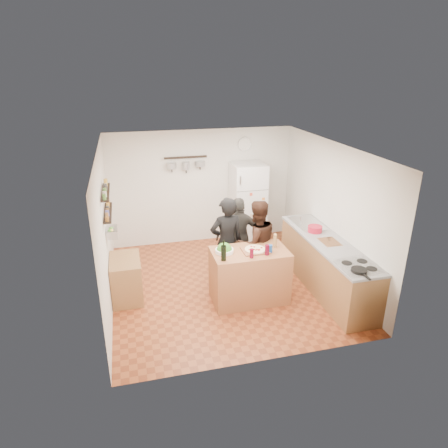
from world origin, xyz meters
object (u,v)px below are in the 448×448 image
object	(u,v)px
skillet	(359,270)
wall_clock	(244,144)
person_center	(256,243)
pepper_mill	(275,242)
red_bowl	(315,229)
fridge	(248,204)
prep_island	(249,275)
person_left	(227,242)
wine_bottle	(224,253)
salt_canister	(270,249)
salad_bowl	(224,251)
person_back	(239,236)
side_table	(126,279)
counter_run	(326,265)

from	to	relation	value
skillet	wall_clock	size ratio (longest dim) A/B	0.78
person_center	wall_clock	world-z (taller)	wall_clock
pepper_mill	red_bowl	bearing A→B (deg)	24.18
pepper_mill	person_center	world-z (taller)	person_center
pepper_mill	wall_clock	distance (m)	2.86
fridge	prep_island	bearing A→B (deg)	-106.32
prep_island	person_left	xyz separation A→B (m)	(-0.24, 0.61, 0.37)
wine_bottle	salt_canister	xyz separation A→B (m)	(0.80, 0.10, -0.06)
prep_island	person_center	size ratio (longest dim) A/B	0.78
skillet	fridge	distance (m)	3.47
salad_bowl	red_bowl	xyz separation A→B (m)	(1.80, 0.42, 0.03)
fridge	wall_clock	xyz separation A→B (m)	(0.00, 0.33, 1.25)
wine_bottle	salt_canister	world-z (taller)	wine_bottle
person_back	fridge	bearing A→B (deg)	-109.48
side_table	prep_island	bearing A→B (deg)	-15.53
salad_bowl	pepper_mill	world-z (taller)	pepper_mill
prep_island	counter_run	world-z (taller)	prep_island
person_left	skillet	world-z (taller)	person_left
prep_island	fridge	world-z (taller)	fridge
pepper_mill	side_table	xyz separation A→B (m)	(-2.46, 0.51, -0.64)
person_back	side_table	xyz separation A→B (m)	(-2.11, -0.41, -0.39)
fridge	side_table	bearing A→B (deg)	-146.68
fridge	pepper_mill	bearing A→B (deg)	-95.79
person_left	counter_run	distance (m)	1.81
salt_canister	person_left	size ratio (longest dim) A/B	0.08
fridge	red_bowl	bearing A→B (deg)	-69.36
salad_bowl	person_left	distance (m)	0.60
prep_island	person_left	distance (m)	0.75
person_left	person_center	xyz separation A→B (m)	(0.51, -0.12, -0.03)
person_center	skillet	bearing A→B (deg)	115.48
person_back	counter_run	world-z (taller)	person_back
salad_bowl	skillet	bearing A→B (deg)	-32.84
pepper_mill	wall_clock	size ratio (longest dim) A/B	0.65
wine_bottle	counter_run	distance (m)	2.03
person_left	salt_canister	bearing A→B (deg)	121.70
pepper_mill	person_back	distance (m)	1.02
red_bowl	side_table	distance (m)	3.45
person_left	side_table	bearing A→B (deg)	-2.87
counter_run	side_table	bearing A→B (deg)	171.21
skillet	wall_clock	world-z (taller)	wall_clock
counter_run	salad_bowl	bearing A→B (deg)	179.27
counter_run	wall_clock	xyz separation A→B (m)	(-0.75, 2.63, 1.70)
salad_bowl	wine_bottle	bearing A→B (deg)	-106.50
salt_canister	side_table	size ratio (longest dim) A/B	0.16
salt_canister	prep_island	bearing A→B (deg)	158.20
salad_bowl	person_back	xyz separation A→B (m)	(0.52, 0.92, -0.19)
person_center	counter_run	xyz separation A→B (m)	(1.16, -0.46, -0.35)
pepper_mill	salt_canister	distance (m)	0.23
person_left	person_back	xyz separation A→B (m)	(0.34, 0.36, -0.08)
skillet	fridge	xyz separation A→B (m)	(-0.65, 3.41, -0.04)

